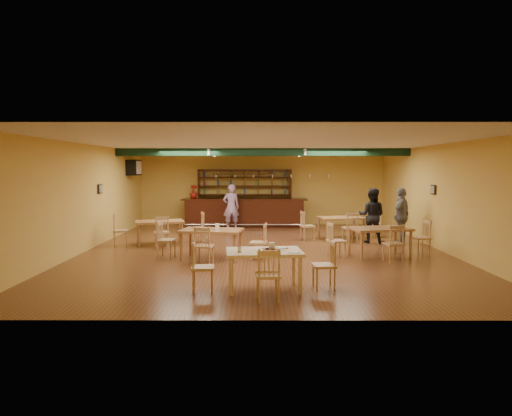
{
  "coord_description": "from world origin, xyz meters",
  "views": [
    {
      "loc": [
        -0.19,
        -12.75,
        2.32
      ],
      "look_at": [
        -0.22,
        0.6,
        1.15
      ],
      "focal_mm": 31.78,
      "sensor_mm": 36.0,
      "label": 1
    }
  ],
  "objects_px": {
    "near_table": "(264,270)",
    "patron_right_a": "(372,216)",
    "dining_table_c": "(212,244)",
    "dining_table_a": "(160,232)",
    "patron_bar": "(231,207)",
    "bar_counter": "(244,213)",
    "dining_table_d": "(379,242)",
    "dining_table_b": "(341,228)"
  },
  "relations": [
    {
      "from": "bar_counter",
      "to": "dining_table_a",
      "type": "xyz_separation_m",
      "value": [
        -2.49,
        -4.11,
        -0.21
      ]
    },
    {
      "from": "dining_table_a",
      "to": "patron_bar",
      "type": "distance_m",
      "value": 3.88
    },
    {
      "from": "dining_table_a",
      "to": "patron_bar",
      "type": "bearing_deg",
      "value": 41.88
    },
    {
      "from": "patron_right_a",
      "to": "near_table",
      "type": "bearing_deg",
      "value": 80.27
    },
    {
      "from": "dining_table_a",
      "to": "near_table",
      "type": "bearing_deg",
      "value": -76.06
    },
    {
      "from": "dining_table_a",
      "to": "patron_bar",
      "type": "relative_size",
      "value": 0.83
    },
    {
      "from": "dining_table_a",
      "to": "dining_table_b",
      "type": "relative_size",
      "value": 0.99
    },
    {
      "from": "bar_counter",
      "to": "patron_bar",
      "type": "xyz_separation_m",
      "value": [
        -0.48,
        -0.83,
        0.3
      ]
    },
    {
      "from": "near_table",
      "to": "patron_right_a",
      "type": "height_order",
      "value": "patron_right_a"
    },
    {
      "from": "bar_counter",
      "to": "dining_table_a",
      "type": "bearing_deg",
      "value": -121.19
    },
    {
      "from": "bar_counter",
      "to": "dining_table_d",
      "type": "xyz_separation_m",
      "value": [
        3.74,
        -6.07,
        -0.18
      ]
    },
    {
      "from": "dining_table_b",
      "to": "dining_table_c",
      "type": "height_order",
      "value": "dining_table_c"
    },
    {
      "from": "dining_table_c",
      "to": "patron_bar",
      "type": "bearing_deg",
      "value": 97.13
    },
    {
      "from": "bar_counter",
      "to": "near_table",
      "type": "relative_size",
      "value": 3.46
    },
    {
      "from": "patron_right_a",
      "to": "dining_table_d",
      "type": "bearing_deg",
      "value": 103.32
    },
    {
      "from": "near_table",
      "to": "dining_table_a",
      "type": "bearing_deg",
      "value": 115.82
    },
    {
      "from": "bar_counter",
      "to": "patron_right_a",
      "type": "bearing_deg",
      "value": -43.4
    },
    {
      "from": "dining_table_d",
      "to": "dining_table_c",
      "type": "bearing_deg",
      "value": 172.1
    },
    {
      "from": "dining_table_b",
      "to": "dining_table_c",
      "type": "xyz_separation_m",
      "value": [
        -3.94,
        -3.36,
        0.02
      ]
    },
    {
      "from": "bar_counter",
      "to": "near_table",
      "type": "height_order",
      "value": "bar_counter"
    },
    {
      "from": "dining_table_c",
      "to": "patron_right_a",
      "type": "relative_size",
      "value": 0.9
    },
    {
      "from": "dining_table_d",
      "to": "near_table",
      "type": "height_order",
      "value": "same"
    },
    {
      "from": "dining_table_c",
      "to": "dining_table_d",
      "type": "distance_m",
      "value": 4.41
    },
    {
      "from": "bar_counter",
      "to": "dining_table_c",
      "type": "bearing_deg",
      "value": -95.84
    },
    {
      "from": "near_table",
      "to": "dining_table_d",
      "type": "bearing_deg",
      "value": 42.32
    },
    {
      "from": "patron_bar",
      "to": "bar_counter",
      "type": "bearing_deg",
      "value": -133.87
    },
    {
      "from": "dining_table_a",
      "to": "dining_table_c",
      "type": "distance_m",
      "value": 2.95
    },
    {
      "from": "dining_table_d",
      "to": "near_table",
      "type": "distance_m",
      "value": 4.55
    },
    {
      "from": "near_table",
      "to": "patron_bar",
      "type": "relative_size",
      "value": 0.83
    },
    {
      "from": "dining_table_d",
      "to": "bar_counter",
      "type": "bearing_deg",
      "value": 109.1
    },
    {
      "from": "dining_table_b",
      "to": "dining_table_c",
      "type": "bearing_deg",
      "value": -152.8
    },
    {
      "from": "near_table",
      "to": "patron_right_a",
      "type": "relative_size",
      "value": 0.83
    },
    {
      "from": "dining_table_d",
      "to": "near_table",
      "type": "xyz_separation_m",
      "value": [
        -3.1,
        -3.33,
        -0.0
      ]
    },
    {
      "from": "bar_counter",
      "to": "dining_table_d",
      "type": "bearing_deg",
      "value": -58.33
    },
    {
      "from": "bar_counter",
      "to": "dining_table_a",
      "type": "distance_m",
      "value": 4.8
    },
    {
      "from": "patron_right_a",
      "to": "bar_counter",
      "type": "bearing_deg",
      "value": -21.25
    },
    {
      "from": "bar_counter",
      "to": "patron_right_a",
      "type": "height_order",
      "value": "patron_right_a"
    },
    {
      "from": "dining_table_c",
      "to": "patron_right_a",
      "type": "bearing_deg",
      "value": 37.36
    },
    {
      "from": "bar_counter",
      "to": "dining_table_d",
      "type": "height_order",
      "value": "bar_counter"
    },
    {
      "from": "dining_table_b",
      "to": "dining_table_d",
      "type": "xyz_separation_m",
      "value": [
        0.46,
        -3.0,
        0.02
      ]
    },
    {
      "from": "near_table",
      "to": "patron_bar",
      "type": "bearing_deg",
      "value": 92.68
    },
    {
      "from": "dining_table_a",
      "to": "dining_table_b",
      "type": "height_order",
      "value": "dining_table_b"
    }
  ]
}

